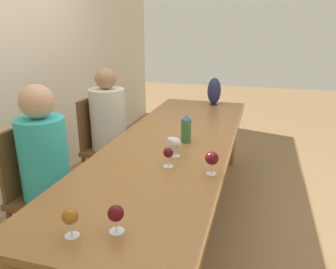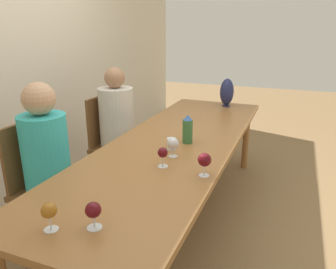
% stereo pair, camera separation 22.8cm
% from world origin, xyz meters
% --- Properties ---
extents(ground_plane, '(14.00, 14.00, 0.00)m').
position_xyz_m(ground_plane, '(0.00, 0.00, 0.00)').
color(ground_plane, olive).
extents(wall_back, '(7.00, 0.06, 2.80)m').
position_xyz_m(wall_back, '(0.00, 1.52, 1.40)').
color(wall_back, beige).
rests_on(wall_back, ground_plane).
extents(dining_table, '(3.01, 0.93, 0.75)m').
position_xyz_m(dining_table, '(0.00, 0.00, 0.69)').
color(dining_table, '#936033').
rests_on(dining_table, ground_plane).
extents(water_bottle, '(0.08, 0.08, 0.22)m').
position_xyz_m(water_bottle, '(-0.00, -0.10, 0.86)').
color(water_bottle, '#336638').
rests_on(water_bottle, dining_table).
extents(water_tumbler, '(0.07, 0.07, 0.09)m').
position_xyz_m(water_tumbler, '(-0.18, -0.04, 0.80)').
color(water_tumbler, silver).
rests_on(water_tumbler, dining_table).
extents(vase, '(0.15, 0.15, 0.31)m').
position_xyz_m(vase, '(1.32, -0.13, 0.91)').
color(vase, '#1E234C').
rests_on(vase, dining_table).
extents(wine_glass_0, '(0.07, 0.07, 0.13)m').
position_xyz_m(wine_glass_0, '(-1.32, 0.10, 0.85)').
color(wine_glass_0, silver).
rests_on(wine_glass_0, dining_table).
extents(wine_glass_1, '(0.07, 0.07, 0.13)m').
position_xyz_m(wine_glass_1, '(-1.23, -0.07, 0.84)').
color(wine_glass_1, silver).
rests_on(wine_glass_1, dining_table).
extents(wine_glass_2, '(0.07, 0.07, 0.13)m').
position_xyz_m(wine_glass_2, '(-0.49, -0.10, 0.84)').
color(wine_glass_2, silver).
rests_on(wine_glass_2, dining_table).
extents(wine_glass_3, '(0.08, 0.08, 0.14)m').
position_xyz_m(wine_glass_3, '(-0.31, -0.10, 0.85)').
color(wine_glass_3, silver).
rests_on(wine_glass_3, dining_table).
extents(wine_glass_4, '(0.08, 0.08, 0.15)m').
position_xyz_m(wine_glass_4, '(-0.53, -0.38, 0.85)').
color(wine_glass_4, silver).
rests_on(wine_glass_4, dining_table).
extents(chair_near, '(0.44, 0.44, 0.96)m').
position_xyz_m(chair_near, '(-0.60, 0.83, 0.52)').
color(chair_near, brown).
rests_on(chair_near, ground_plane).
extents(chair_far, '(0.44, 0.44, 0.96)m').
position_xyz_m(chair_far, '(0.39, 0.83, 0.52)').
color(chair_far, brown).
rests_on(chair_far, ground_plane).
extents(person_near, '(0.33, 0.33, 1.27)m').
position_xyz_m(person_near, '(-0.60, 0.74, 0.69)').
color(person_near, '#2D2D38').
rests_on(person_near, ground_plane).
extents(person_far, '(0.34, 0.34, 1.25)m').
position_xyz_m(person_far, '(0.39, 0.74, 0.67)').
color(person_far, '#2D2D38').
rests_on(person_far, ground_plane).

